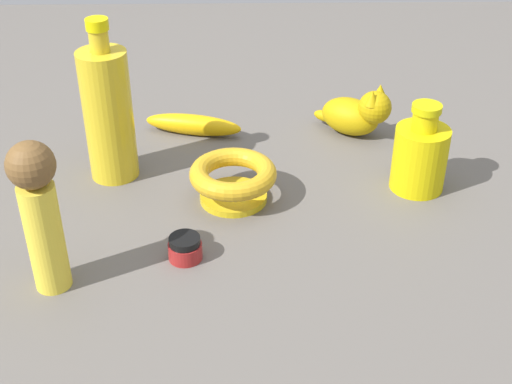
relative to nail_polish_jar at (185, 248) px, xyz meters
name	(u,v)px	position (x,y,z in m)	size (l,w,h in m)	color
ground	(256,218)	(-0.09, 0.10, -0.02)	(2.00, 2.00, 0.00)	#5B5651
nail_polish_jar	(185,248)	(0.00, 0.00, 0.00)	(0.05, 0.05, 0.03)	maroon
bowl	(233,178)	(-0.14, 0.06, 0.02)	(0.13, 0.13, 0.06)	gold
cat_figurine	(357,113)	(-0.35, 0.28, 0.03)	(0.11, 0.13, 0.10)	#B4920A
banana	(193,125)	(-0.35, -0.01, 0.00)	(0.17, 0.04, 0.04)	#E3AA0C
bottle_short	(420,155)	(-0.17, 0.35, 0.04)	(0.08, 0.08, 0.14)	#D2BC0A
person_figure_adult	(40,211)	(0.05, -0.16, 0.10)	(0.06, 0.06, 0.21)	yellow
bottle_tall	(108,113)	(-0.22, -0.13, 0.09)	(0.08, 0.08, 0.26)	gold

